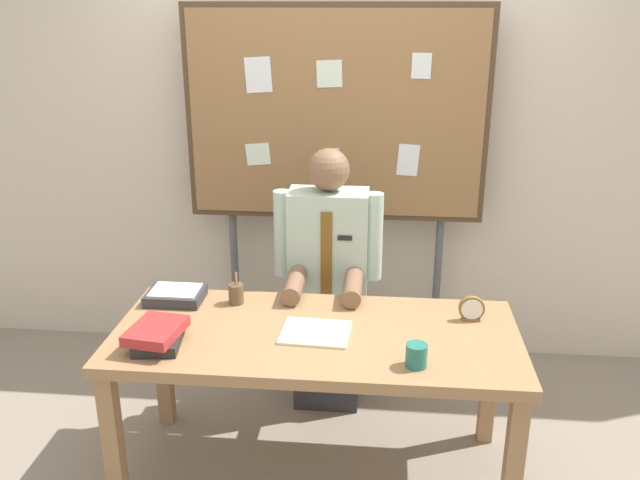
{
  "coord_description": "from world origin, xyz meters",
  "views": [
    {
      "loc": [
        0.26,
        -2.54,
        2.08
      ],
      "look_at": [
        0.0,
        0.19,
        1.08
      ],
      "focal_mm": 37.43,
      "sensor_mm": 36.0,
      "label": 1
    }
  ],
  "objects": [
    {
      "name": "bulletin_board",
      "position": [
        -0.0,
        1.07,
        1.46
      ],
      "size": [
        1.65,
        0.09,
        2.06
      ],
      "color": "#4C3823",
      "rests_on": "ground_plane"
    },
    {
      "name": "ground_plane",
      "position": [
        0.0,
        0.0,
        0.0
      ],
      "size": [
        12.0,
        12.0,
        0.0
      ],
      "primitive_type": "plane",
      "color": "gray"
    },
    {
      "name": "pen_holder",
      "position": [
        -0.4,
        0.25,
        0.78
      ],
      "size": [
        0.07,
        0.07,
        0.16
      ],
      "color": "brown",
      "rests_on": "desk"
    },
    {
      "name": "desk",
      "position": [
        0.0,
        0.0,
        0.65
      ],
      "size": [
        1.74,
        0.78,
        0.73
      ],
      "color": "#9E754C",
      "rests_on": "ground_plane"
    },
    {
      "name": "back_wall",
      "position": [
        0.0,
        1.27,
        1.35
      ],
      "size": [
        6.4,
        0.08,
        2.7
      ],
      "primitive_type": "cube",
      "color": "beige",
      "rests_on": "ground_plane"
    },
    {
      "name": "desk_clock",
      "position": [
        0.67,
        0.17,
        0.78
      ],
      "size": [
        0.11,
        0.04,
        0.11
      ],
      "color": "olive",
      "rests_on": "desk"
    },
    {
      "name": "coffee_mug",
      "position": [
        0.42,
        -0.25,
        0.78
      ],
      "size": [
        0.08,
        0.08,
        0.09
      ],
      "primitive_type": "cylinder",
      "color": "#267266",
      "rests_on": "desk"
    },
    {
      "name": "book_stack",
      "position": [
        -0.64,
        -0.18,
        0.78
      ],
      "size": [
        0.22,
        0.28,
        0.09
      ],
      "color": "#262626",
      "rests_on": "desk"
    },
    {
      "name": "paper_tray",
      "position": [
        -0.69,
        0.25,
        0.76
      ],
      "size": [
        0.26,
        0.2,
        0.06
      ],
      "color": "#333338",
      "rests_on": "desk"
    },
    {
      "name": "open_notebook",
      "position": [
        -0.0,
        -0.02,
        0.74
      ],
      "size": [
        0.3,
        0.25,
        0.01
      ],
      "primitive_type": "cube",
      "rotation": [
        0.0,
        0.0,
        -0.05
      ],
      "color": "#F4EFCC",
      "rests_on": "desk"
    },
    {
      "name": "person",
      "position": [
        0.0,
        0.62,
        0.65
      ],
      "size": [
        0.55,
        0.56,
        1.39
      ],
      "color": "#2D2D33",
      "rests_on": "ground_plane"
    }
  ]
}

